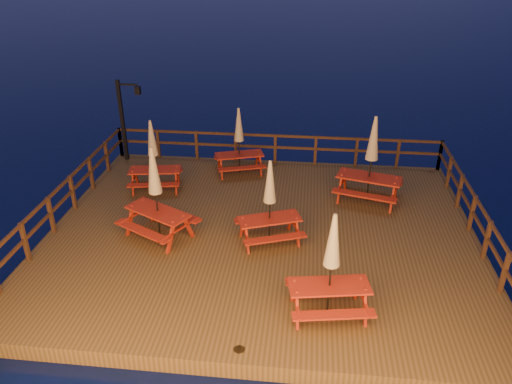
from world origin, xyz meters
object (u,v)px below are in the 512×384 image
lamp_post (126,113)px  picnic_table_1 (270,201)px  picnic_table_0 (153,154)px  picnic_table_2 (331,264)px

lamp_post → picnic_table_1: bearing=-41.8°
lamp_post → picnic_table_1: size_ratio=1.25×
picnic_table_0 → picnic_table_1: picnic_table_1 is taller
picnic_table_0 → picnic_table_2: bearing=-54.2°
lamp_post → picnic_table_2: size_ratio=1.19×
lamp_post → picnic_table_0: lamp_post is taller
lamp_post → picnic_table_0: (1.66, -2.30, -0.56)m
picnic_table_2 → lamp_post: bearing=122.6°
picnic_table_0 → picnic_table_2: picnic_table_2 is taller
picnic_table_1 → picnic_table_2: (1.54, -2.78, 0.06)m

